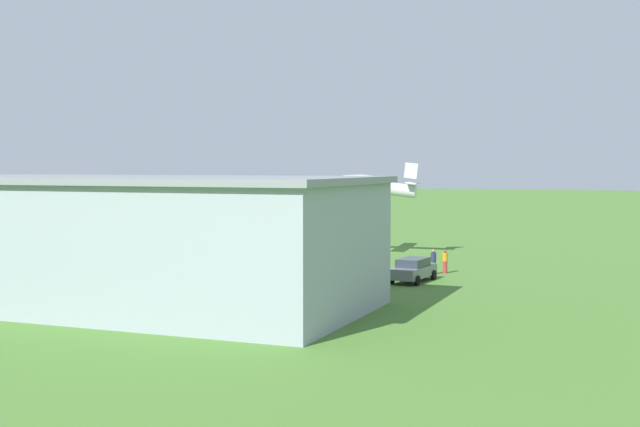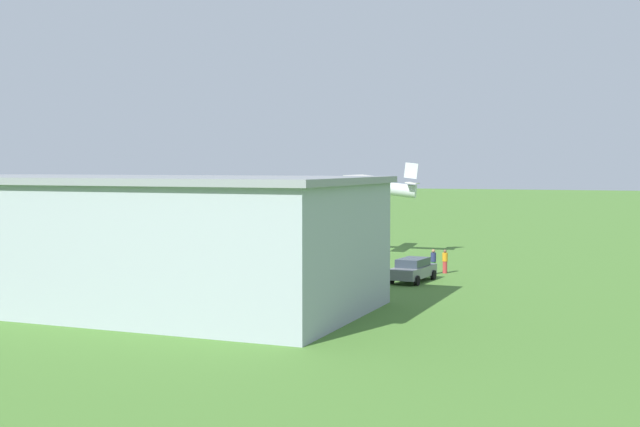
{
  "view_description": "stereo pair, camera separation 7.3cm",
  "coord_description": "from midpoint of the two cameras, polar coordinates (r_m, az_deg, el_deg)",
  "views": [
    {
      "loc": [
        -22.69,
        71.53,
        7.58
      ],
      "look_at": [
        0.37,
        11.44,
        3.88
      ],
      "focal_mm": 46.56,
      "sensor_mm": 36.0,
      "label": 1
    },
    {
      "loc": [
        -22.75,
        71.5,
        7.58
      ],
      "look_at": [
        0.37,
        11.44,
        3.88
      ],
      "focal_mm": 46.56,
      "sensor_mm": 36.0,
      "label": 2
    }
  ],
  "objects": [
    {
      "name": "car_grey",
      "position": [
        54.69,
        6.37,
        -3.84
      ],
      "size": [
        2.35,
        4.73,
        1.54
      ],
      "color": "slate",
      "rests_on": "ground_plane"
    },
    {
      "name": "person_at_fence_line",
      "position": [
        58.56,
        7.77,
        -3.3
      ],
      "size": [
        0.38,
        0.38,
        1.76
      ],
      "color": "#33723F",
      "rests_on": "ground_plane"
    },
    {
      "name": "person_near_hangar_door",
      "position": [
        60.18,
        -3.48,
        -3.14
      ],
      "size": [
        0.39,
        0.39,
        1.7
      ],
      "color": "#B23333",
      "rests_on": "ground_plane"
    },
    {
      "name": "ground_plane",
      "position": [
        75.42,
        3.36,
        -2.48
      ],
      "size": [
        400.0,
        400.0,
        0.0
      ],
      "primitive_type": "plane",
      "color": "#47752D"
    },
    {
      "name": "person_watching_takeoff",
      "position": [
        64.67,
        -10.77,
        -2.78
      ],
      "size": [
        0.51,
        0.51,
        1.63
      ],
      "color": "#72338C",
      "rests_on": "ground_plane"
    },
    {
      "name": "hangar",
      "position": [
        46.26,
        -13.24,
        -1.83
      ],
      "size": [
        27.0,
        13.4,
        7.02
      ],
      "color": "#99A3AD",
      "rests_on": "ground_plane"
    },
    {
      "name": "person_crossing_taxiway",
      "position": [
        59.27,
        8.56,
        -3.27
      ],
      "size": [
        0.54,
        0.54,
        1.68
      ],
      "color": "#B23333",
      "rests_on": "ground_plane"
    },
    {
      "name": "car_green",
      "position": [
        67.41,
        -19.81,
        -2.66
      ],
      "size": [
        2.23,
        4.11,
        1.57
      ],
      "color": "#1E6B38",
      "rests_on": "ground_plane"
    },
    {
      "name": "person_beside_truck",
      "position": [
        68.39,
        -12.83,
        -2.51
      ],
      "size": [
        0.41,
        0.41,
        1.56
      ],
      "color": "navy",
      "rests_on": "ground_plane"
    },
    {
      "name": "biplane",
      "position": [
        71.87,
        3.62,
        1.88
      ],
      "size": [
        7.95,
        7.68,
        3.83
      ],
      "color": "silver"
    },
    {
      "name": "car_red",
      "position": [
        63.11,
        -14.42,
        -2.93
      ],
      "size": [
        2.32,
        4.19,
        1.67
      ],
      "color": "red",
      "rests_on": "ground_plane"
    }
  ]
}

